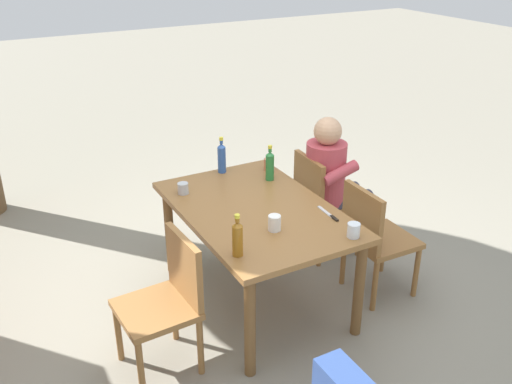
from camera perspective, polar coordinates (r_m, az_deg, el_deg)
name	(u,v)px	position (r m, az deg, el deg)	size (l,w,h in m)	color
ground_plane	(256,298)	(4.29, 0.00, -10.61)	(24.00, 24.00, 0.00)	gray
dining_table	(256,220)	(3.94, 0.00, -2.81)	(1.49, 0.97, 0.75)	olive
chair_near_right	(321,199)	(4.65, 6.48, -0.75)	(0.46, 0.46, 0.87)	olive
chair_near_left	(374,235)	(4.18, 11.72, -4.27)	(0.45, 0.45, 0.87)	olive
chair_far_left	(168,297)	(3.50, -8.83, -10.38)	(0.46, 0.46, 0.87)	olive
person_in_white_shirt	(333,178)	(4.63, 7.73, 1.37)	(0.47, 0.62, 1.18)	#B7424C
bottle_amber	(237,238)	(3.30, -1.87, -4.62)	(0.06, 0.06, 0.27)	#996019
bottle_blue	(222,157)	(4.42, -3.46, 3.49)	(0.06, 0.06, 0.29)	#2D56A3
bottle_green	(270,165)	(4.28, 1.40, 2.70)	(0.06, 0.06, 0.28)	#287A38
cup_terracotta	(269,164)	(4.48, 1.28, 2.78)	(0.07, 0.07, 0.10)	#BC6B47
cup_steel	(183,188)	(4.12, -7.32, 0.37)	(0.08, 0.08, 0.08)	#B2B7BC
cup_glass	(354,230)	(3.57, 9.75, -3.80)	(0.08, 0.08, 0.09)	silver
cup_white	(274,223)	(3.60, 1.87, -3.12)	(0.08, 0.08, 0.10)	white
table_knife	(329,215)	(3.83, 7.36, -2.26)	(0.24, 0.04, 0.01)	silver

